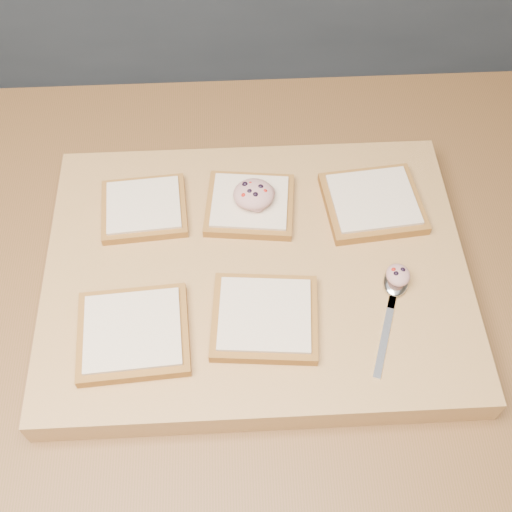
% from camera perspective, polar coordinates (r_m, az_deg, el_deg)
% --- Properties ---
extents(ground, '(4.00, 4.00, 0.00)m').
position_cam_1_polar(ground, '(1.69, -0.19, -18.55)').
color(ground, '#515459').
rests_on(ground, ground).
extents(island_counter, '(2.00, 0.80, 0.90)m').
position_cam_1_polar(island_counter, '(1.26, -0.25, -12.95)').
color(island_counter, slate).
rests_on(island_counter, ground).
extents(cutting_board, '(0.54, 0.41, 0.04)m').
position_cam_1_polar(cutting_board, '(0.84, 0.00, -1.48)').
color(cutting_board, tan).
rests_on(cutting_board, island_counter).
extents(bread_far_left, '(0.12, 0.11, 0.02)m').
position_cam_1_polar(bread_far_left, '(0.88, -9.92, 4.24)').
color(bread_far_left, brown).
rests_on(bread_far_left, cutting_board).
extents(bread_far_center, '(0.13, 0.12, 0.02)m').
position_cam_1_polar(bread_far_center, '(0.87, -0.56, 4.61)').
color(bread_far_center, brown).
rests_on(bread_far_center, cutting_board).
extents(bread_far_right, '(0.14, 0.13, 0.02)m').
position_cam_1_polar(bread_far_right, '(0.89, 10.34, 4.70)').
color(bread_far_right, brown).
rests_on(bread_far_right, cutting_board).
extents(bread_near_left, '(0.14, 0.13, 0.02)m').
position_cam_1_polar(bread_near_left, '(0.78, -10.85, -6.72)').
color(bread_near_left, brown).
rests_on(bread_near_left, cutting_board).
extents(bread_near_center, '(0.14, 0.13, 0.02)m').
position_cam_1_polar(bread_near_center, '(0.77, 0.78, -5.46)').
color(bread_near_center, brown).
rests_on(bread_near_center, cutting_board).
extents(tuna_salad_dollop, '(0.06, 0.05, 0.03)m').
position_cam_1_polar(tuna_salad_dollop, '(0.86, -0.20, 5.53)').
color(tuna_salad_dollop, tan).
rests_on(tuna_salad_dollop, bread_far_center).
extents(spoon, '(0.07, 0.16, 0.01)m').
position_cam_1_polar(spoon, '(0.82, 12.21, -2.86)').
color(spoon, silver).
rests_on(spoon, cutting_board).
extents(spoon_salad, '(0.03, 0.03, 0.02)m').
position_cam_1_polar(spoon_salad, '(0.81, 12.52, -1.65)').
color(spoon_salad, tan).
rests_on(spoon_salad, spoon).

